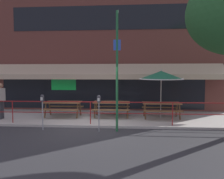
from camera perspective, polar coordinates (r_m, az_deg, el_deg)
The scene contains 12 objects.
ground_plane at distance 9.23m, azimuth -5.96°, elevation -9.95°, with size 120.00×120.00×0.00m, color #2D2D30.
patio_deck at distance 11.15m, azimuth -4.14°, elevation -7.30°, with size 15.00×4.00×0.10m, color #ADA89E.
restaurant_building at distance 13.27m, azimuth -2.81°, elevation 11.18°, with size 15.00×1.60×7.87m.
patio_railing at distance 9.37m, azimuth -5.67°, elevation -4.77°, with size 13.84×0.04×0.97m.
picnic_table_left at distance 11.24m, azimuth -12.66°, elevation -3.91°, with size 1.80×1.42×0.76m.
picnic_table_centre at distance 10.91m, azimuth -0.11°, elevation -4.04°, with size 1.80×1.42×0.76m.
picnic_table_right at distance 10.86m, azimuth 12.78°, elevation -4.18°, with size 1.80×1.42×0.76m.
patio_umbrella_right at distance 10.97m, azimuth 12.72°, elevation 3.63°, with size 2.14×2.14×2.38m.
pedestrian_walking at distance 11.68m, azimuth -27.08°, elevation -2.21°, with size 0.27×0.62×1.71m.
parking_meter_near at distance 9.08m, azimuth -17.74°, elevation -2.98°, with size 0.15×0.16×1.42m.
parking_meter_far at distance 8.38m, azimuth -3.45°, elevation -3.36°, with size 0.15×0.16×1.42m.
street_sign_pole at distance 8.39m, azimuth 1.32°, elevation 5.02°, with size 0.28×0.09×4.63m.
Camera 1 is at (1.59, -8.83, 2.18)m, focal length 35.00 mm.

